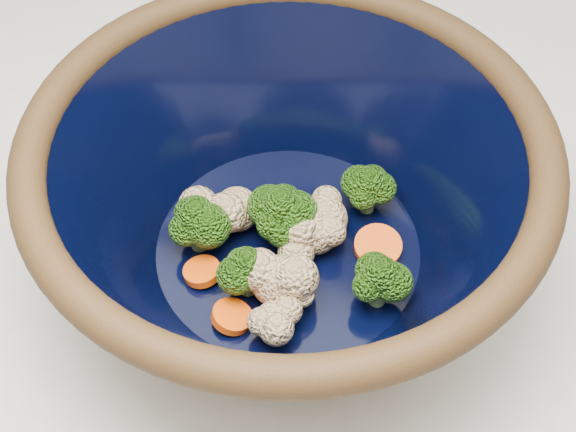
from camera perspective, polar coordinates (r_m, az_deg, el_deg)
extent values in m
cylinder|color=black|center=(0.58, 0.00, -3.76)|extent=(0.20, 0.20, 0.01)
torus|color=black|center=(0.48, 0.00, 5.03)|extent=(0.33, 0.33, 0.02)
cylinder|color=black|center=(0.56, 0.00, -2.32)|extent=(0.19, 0.19, 0.00)
cylinder|color=#608442|center=(0.58, 5.65, 1.02)|extent=(0.01, 0.01, 0.02)
ellipsoid|color=#366914|center=(0.56, 5.81, 2.33)|extent=(0.03, 0.03, 0.03)
cylinder|color=#608442|center=(0.55, 0.37, -1.66)|extent=(0.01, 0.01, 0.02)
ellipsoid|color=#366914|center=(0.54, 0.38, -0.37)|extent=(0.03, 0.03, 0.03)
cylinder|color=#608442|center=(0.56, -6.36, -1.52)|extent=(0.01, 0.01, 0.02)
ellipsoid|color=#366914|center=(0.54, -6.57, -0.03)|extent=(0.04, 0.04, 0.03)
cylinder|color=#608442|center=(0.53, -2.89, -4.81)|extent=(0.01, 0.01, 0.02)
ellipsoid|color=#366914|center=(0.52, -2.98, -3.54)|extent=(0.04, 0.04, 0.03)
cylinder|color=#608442|center=(0.53, 6.40, -5.53)|extent=(0.01, 0.01, 0.02)
ellipsoid|color=#366914|center=(0.51, 6.60, -4.23)|extent=(0.04, 0.04, 0.03)
cylinder|color=#608442|center=(0.56, -0.49, -0.95)|extent=(0.01, 0.01, 0.02)
ellipsoid|color=#366914|center=(0.54, -0.50, 0.63)|extent=(0.04, 0.04, 0.04)
sphere|color=beige|center=(0.52, -0.79, -4.65)|extent=(0.03, 0.03, 0.03)
sphere|color=beige|center=(0.55, 1.94, -1.12)|extent=(0.03, 0.03, 0.03)
sphere|color=beige|center=(0.56, -5.81, -0.48)|extent=(0.03, 0.03, 0.03)
sphere|color=beige|center=(0.52, 0.41, -5.24)|extent=(0.03, 0.03, 0.03)
sphere|color=beige|center=(0.55, 2.57, -0.21)|extent=(0.03, 0.03, 0.03)
sphere|color=beige|center=(0.54, 0.60, -2.59)|extent=(0.03, 0.03, 0.03)
sphere|color=beige|center=(0.51, -0.94, -7.45)|extent=(0.03, 0.03, 0.03)
sphere|color=beige|center=(0.56, -3.65, 0.49)|extent=(0.03, 0.03, 0.03)
cylinder|color=#F54C0A|center=(0.56, 6.41, -2.15)|extent=(0.03, 0.03, 0.01)
cylinder|color=#F54C0A|center=(0.56, 1.03, -1.20)|extent=(0.03, 0.03, 0.01)
cylinder|color=#F54C0A|center=(0.54, -6.13, -3.95)|extent=(0.03, 0.03, 0.01)
cylinder|color=#F54C0A|center=(0.52, -4.01, -7.14)|extent=(0.03, 0.03, 0.01)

